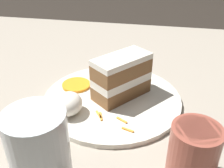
% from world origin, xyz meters
% --- Properties ---
extents(ground_plane, '(6.00, 6.00, 0.00)m').
position_xyz_m(ground_plane, '(0.00, 0.00, 0.00)').
color(ground_plane, black).
rests_on(ground_plane, ground).
extents(dining_table, '(1.15, 1.16, 0.04)m').
position_xyz_m(dining_table, '(0.00, 0.00, 0.02)').
color(dining_table, gray).
rests_on(dining_table, ground).
extents(plate, '(0.30, 0.30, 0.01)m').
position_xyz_m(plate, '(0.03, -0.02, 0.04)').
color(plate, silver).
rests_on(plate, dining_table).
extents(cake_slice, '(0.13, 0.12, 0.09)m').
position_xyz_m(cake_slice, '(0.04, -0.04, 0.09)').
color(cake_slice, brown).
rests_on(cake_slice, plate).
extents(cream_dollop, '(0.06, 0.05, 0.04)m').
position_xyz_m(cream_dollop, '(-0.04, 0.05, 0.07)').
color(cream_dollop, white).
rests_on(cream_dollop, plate).
extents(orange_garnish, '(0.06, 0.06, 0.01)m').
position_xyz_m(orange_garnish, '(0.06, 0.07, 0.05)').
color(orange_garnish, orange).
rests_on(orange_garnish, plate).
extents(carrot_shreds_scatter, '(0.05, 0.08, 0.00)m').
position_xyz_m(carrot_shreds_scatter, '(-0.05, -0.04, 0.05)').
color(carrot_shreds_scatter, orange).
rests_on(carrot_shreds_scatter, plate).
extents(drinking_glass, '(0.08, 0.08, 0.14)m').
position_xyz_m(drinking_glass, '(-0.22, 0.02, 0.10)').
color(drinking_glass, silver).
rests_on(drinking_glass, dining_table).
extents(coffee_mug, '(0.07, 0.07, 0.09)m').
position_xyz_m(coffee_mug, '(-0.15, -0.18, 0.09)').
color(coffee_mug, '#994C3D').
rests_on(coffee_mug, dining_table).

